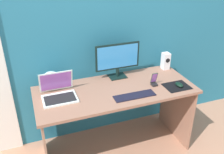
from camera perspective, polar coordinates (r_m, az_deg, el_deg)
The scene contains 11 objects.
ground_plane at distance 2.92m, azimuth 0.70°, elevation -15.72°, with size 8.00×8.00×0.00m, color tan.
wall_back at distance 2.64m, azimuth -2.50°, elevation 11.01°, with size 6.00×0.04×2.50m, color teal.
desk at distance 2.54m, azimuth 0.77°, elevation -5.67°, with size 1.56×0.66×0.76m.
monitor at distance 2.60m, azimuth 1.28°, elevation 4.12°, with size 0.48×0.14×0.37m.
speaker_right at distance 2.90m, azimuth 12.06°, elevation 3.57°, with size 0.08×0.09×0.19m.
laptop at distance 2.36m, azimuth -12.04°, elevation -3.52°, with size 0.31×0.28×0.23m.
fishbowl at distance 2.51m, azimuth -13.60°, elevation -0.70°, with size 0.18×0.18×0.18m, color silver.
keyboard_external at distance 2.35m, azimuth 5.15°, elevation -4.25°, with size 0.40×0.11×0.01m, color black.
mousepad at distance 2.59m, azimuth 14.47°, elevation -2.05°, with size 0.25×0.20×0.00m, color black.
mouse at distance 2.58m, azimuth 14.98°, elevation -1.68°, with size 0.06×0.10×0.04m, color black.
phone_in_dock at distance 2.54m, azimuth 9.54°, elevation -0.89°, with size 0.06×0.06×0.14m.
Camera 1 is at (-0.77, -1.99, 1.99)m, focal length 40.30 mm.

